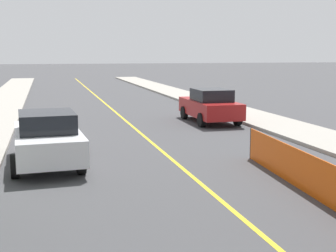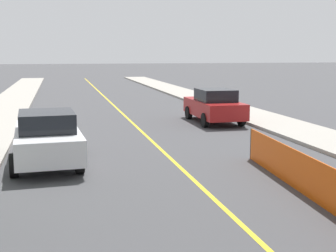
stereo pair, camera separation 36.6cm
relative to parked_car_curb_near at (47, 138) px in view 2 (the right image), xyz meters
The scene contains 5 objects.
lane_stripe 11.41m from the parked_car_curb_near, 71.04° to the left, with size 0.12×71.35×0.01m.
sidewalk_right 14.73m from the parked_car_curb_near, 46.98° to the left, with size 2.64×71.35×0.13m.
safety_mesh_fence 7.44m from the parked_car_curb_near, 38.34° to the right, with size 0.63×7.91×0.95m.
parked_car_curb_near is the anchor object (origin of this frame).
parked_car_curb_mid 10.11m from the parked_car_curb_near, 42.38° to the left, with size 1.93×4.30×1.59m.
Camera 2 is at (-3.33, 10.99, 3.27)m, focal length 50.00 mm.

